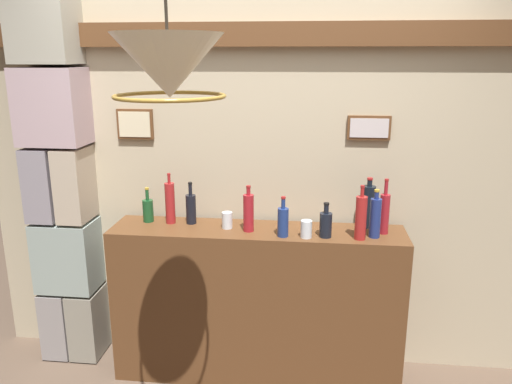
# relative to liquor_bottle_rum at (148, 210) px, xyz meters

# --- Properties ---
(panelled_rear_partition) EXTENTS (3.66, 0.15, 2.51)m
(panelled_rear_partition) POSITION_rel_liquor_bottle_rum_xyz_m (0.70, 0.19, 0.24)
(panelled_rear_partition) COLOR #BCAD8E
(panelled_rear_partition) RESTS_ON ground
(stone_pillar) EXTENTS (0.40, 0.34, 2.44)m
(stone_pillar) POSITION_rel_liquor_bottle_rum_xyz_m (-0.58, 0.04, 0.15)
(stone_pillar) COLOR gray
(stone_pillar) RESTS_ON ground
(bar_shelf_unit) EXTENTS (1.80, 0.37, 1.00)m
(bar_shelf_unit) POSITION_rel_liquor_bottle_rum_xyz_m (0.71, -0.07, -0.58)
(bar_shelf_unit) COLOR brown
(bar_shelf_unit) RESTS_ON ground
(liquor_bottle_rum) EXTENTS (0.07, 0.07, 0.22)m
(liquor_bottle_rum) POSITION_rel_liquor_bottle_rum_xyz_m (0.00, 0.00, 0.00)
(liquor_bottle_rum) COLOR #194B24
(liquor_bottle_rum) RESTS_ON bar_shelf_unit
(liquor_bottle_tequila) EXTENTS (0.08, 0.08, 0.31)m
(liquor_bottle_tequila) POSITION_rel_liquor_bottle_rum_xyz_m (1.38, 0.05, 0.06)
(liquor_bottle_tequila) COLOR black
(liquor_bottle_tequila) RESTS_ON bar_shelf_unit
(liquor_bottle_mezcal) EXTENTS (0.07, 0.07, 0.21)m
(liquor_bottle_mezcal) POSITION_rel_liquor_bottle_rum_xyz_m (1.12, -0.16, 0.00)
(liquor_bottle_mezcal) COLOR black
(liquor_bottle_mezcal) RESTS_ON bar_shelf_unit
(liquor_bottle_vermouth) EXTENTS (0.06, 0.06, 0.28)m
(liquor_bottle_vermouth) POSITION_rel_liquor_bottle_rum_xyz_m (0.66, -0.11, 0.04)
(liquor_bottle_vermouth) COLOR maroon
(liquor_bottle_vermouth) RESTS_ON bar_shelf_unit
(liquor_bottle_amaro) EXTENTS (0.06, 0.06, 0.24)m
(liquor_bottle_amaro) POSITION_rel_liquor_bottle_rum_xyz_m (0.87, -0.18, 0.01)
(liquor_bottle_amaro) COLOR navy
(liquor_bottle_amaro) RESTS_ON bar_shelf_unit
(liquor_bottle_brandy) EXTENTS (0.06, 0.06, 0.32)m
(liquor_bottle_brandy) POSITION_rel_liquor_bottle_rum_xyz_m (0.15, -0.01, 0.06)
(liquor_bottle_brandy) COLOR maroon
(liquor_bottle_brandy) RESTS_ON bar_shelf_unit
(liquor_bottle_bourbon) EXTENTS (0.06, 0.06, 0.27)m
(liquor_bottle_bourbon) POSITION_rel_liquor_bottle_rum_xyz_m (0.28, -0.01, 0.02)
(liquor_bottle_bourbon) COLOR black
(liquor_bottle_bourbon) RESTS_ON bar_shelf_unit
(liquor_bottle_sherry) EXTENTS (0.06, 0.06, 0.33)m
(liquor_bottle_sherry) POSITION_rel_liquor_bottle_rum_xyz_m (1.46, -0.06, 0.05)
(liquor_bottle_sherry) COLOR maroon
(liquor_bottle_sherry) RESTS_ON bar_shelf_unit
(liquor_bottle_port) EXTENTS (0.07, 0.07, 0.29)m
(liquor_bottle_port) POSITION_rel_liquor_bottle_rum_xyz_m (1.40, -0.13, 0.04)
(liquor_bottle_port) COLOR navy
(liquor_bottle_port) RESTS_ON bar_shelf_unit
(liquor_bottle_rye) EXTENTS (0.07, 0.07, 0.32)m
(liquor_bottle_rye) POSITION_rel_liquor_bottle_rum_xyz_m (1.31, -0.17, 0.05)
(liquor_bottle_rye) COLOR #A22020
(liquor_bottle_rye) RESTS_ON bar_shelf_unit
(glass_tumbler_rocks) EXTENTS (0.06, 0.06, 0.10)m
(glass_tumbler_rocks) POSITION_rel_liquor_bottle_rum_xyz_m (0.52, -0.07, -0.03)
(glass_tumbler_rocks) COLOR silver
(glass_tumbler_rocks) RESTS_ON bar_shelf_unit
(glass_tumbler_highball) EXTENTS (0.07, 0.07, 0.10)m
(glass_tumbler_highball) POSITION_rel_liquor_bottle_rum_xyz_m (1.01, -0.18, -0.03)
(glass_tumbler_highball) COLOR silver
(glass_tumbler_highball) RESTS_ON bar_shelf_unit
(pendant_lamp) EXTENTS (0.43, 0.43, 0.55)m
(pendant_lamp) POSITION_rel_liquor_bottle_rum_xyz_m (0.48, -1.06, 0.90)
(pendant_lamp) COLOR #EFE5C6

